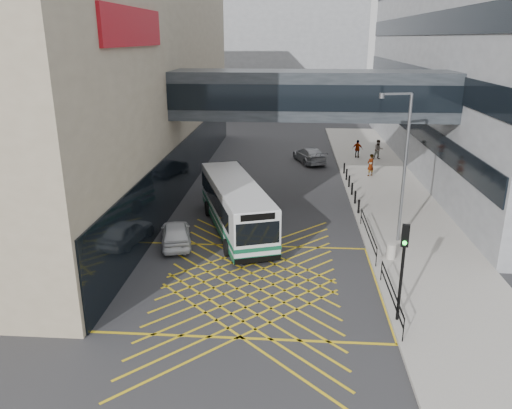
% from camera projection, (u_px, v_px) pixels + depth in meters
% --- Properties ---
extents(ground, '(120.00, 120.00, 0.00)m').
position_uv_depth(ground, '(250.00, 284.00, 23.49)').
color(ground, '#333335').
extents(building_whsmith, '(24.17, 42.00, 16.00)m').
position_uv_depth(building_whsmith, '(29.00, 80.00, 37.32)').
color(building_whsmith, tan).
rests_on(building_whsmith, ground).
extents(building_far, '(28.00, 16.00, 18.00)m').
position_uv_depth(building_far, '(270.00, 51.00, 77.49)').
color(building_far, gray).
rests_on(building_far, ground).
extents(skybridge, '(20.00, 4.10, 3.00)m').
position_uv_depth(skybridge, '(311.00, 95.00, 32.24)').
color(skybridge, '#2C3136').
rests_on(skybridge, ground).
extents(pavement, '(6.00, 54.00, 0.16)m').
position_uv_depth(pavement, '(388.00, 192.00, 37.02)').
color(pavement, '#A6A198').
rests_on(pavement, ground).
extents(box_junction, '(12.00, 9.00, 0.01)m').
position_uv_depth(box_junction, '(250.00, 284.00, 23.49)').
color(box_junction, gold).
rests_on(box_junction, ground).
extents(bus, '(5.68, 10.89, 2.99)m').
position_uv_depth(bus, '(235.00, 205.00, 29.51)').
color(bus, silver).
rests_on(bus, ground).
extents(car_white, '(2.76, 4.63, 1.38)m').
position_uv_depth(car_white, '(176.00, 233.00, 27.72)').
color(car_white, silver).
rests_on(car_white, ground).
extents(car_dark, '(3.13, 4.57, 1.33)m').
position_uv_depth(car_dark, '(229.00, 168.00, 41.45)').
color(car_dark, black).
rests_on(car_dark, ground).
extents(car_silver, '(3.48, 5.22, 1.50)m').
position_uv_depth(car_silver, '(310.00, 155.00, 46.00)').
color(car_silver, '#919398').
rests_on(car_silver, ground).
extents(traffic_light, '(0.33, 0.50, 4.19)m').
position_uv_depth(traffic_light, '(403.00, 259.00, 19.26)').
color(traffic_light, black).
rests_on(traffic_light, pavement).
extents(street_lamp, '(1.85, 0.66, 8.18)m').
position_uv_depth(street_lamp, '(402.00, 160.00, 26.61)').
color(street_lamp, slate).
rests_on(street_lamp, pavement).
extents(litter_bin, '(0.47, 0.47, 0.80)m').
position_uv_depth(litter_bin, '(391.00, 251.00, 25.67)').
color(litter_bin, '#ADA89E').
rests_on(litter_bin, pavement).
extents(kerb_railings, '(0.05, 12.54, 1.00)m').
position_uv_depth(kerb_railings, '(377.00, 255.00, 24.47)').
color(kerb_railings, black).
rests_on(kerb_railings, pavement).
extents(bollards, '(0.14, 10.14, 0.90)m').
position_uv_depth(bollards, '(351.00, 185.00, 37.05)').
color(bollards, black).
rests_on(bollards, pavement).
extents(pedestrian_a, '(0.89, 0.85, 1.82)m').
position_uv_depth(pedestrian_a, '(371.00, 165.00, 40.90)').
color(pedestrian_a, gray).
rests_on(pedestrian_a, pavement).
extents(pedestrian_b, '(0.96, 0.65, 1.82)m').
position_uv_depth(pedestrian_b, '(378.00, 150.00, 46.54)').
color(pedestrian_b, gray).
rests_on(pedestrian_b, pavement).
extents(pedestrian_c, '(1.09, 0.81, 1.67)m').
position_uv_depth(pedestrian_c, '(358.00, 149.00, 47.16)').
color(pedestrian_c, gray).
rests_on(pedestrian_c, pavement).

